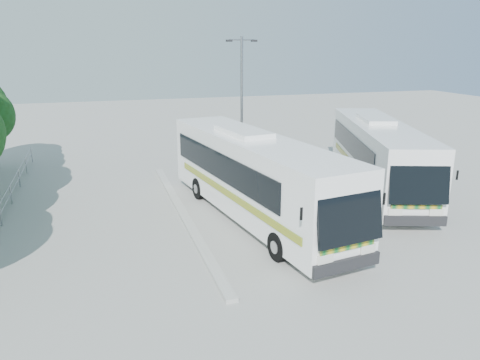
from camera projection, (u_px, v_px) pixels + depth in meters
name	position (u px, v px, depth m)	size (l,w,h in m)	color
ground	(244.00, 225.00, 20.22)	(100.00, 100.00, 0.00)	#989893
kerb_divider	(183.00, 213.00, 21.37)	(0.40, 16.00, 0.15)	#B2B2AD
railing	(3.00, 202.00, 20.82)	(0.06, 22.00, 1.00)	gray
coach_main	(255.00, 175.00, 20.44)	(4.61, 13.44, 3.66)	white
coach_adjacent	(378.00, 154.00, 24.74)	(6.48, 12.86, 3.53)	white
lamppost	(242.00, 99.00, 27.74)	(1.95, 0.45, 7.97)	gray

